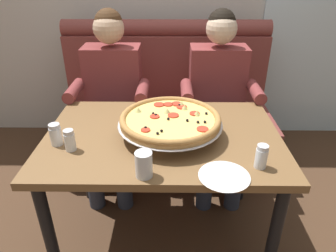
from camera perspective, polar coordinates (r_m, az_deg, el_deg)
The scene contains 11 objects.
ground_plane at distance 2.11m, azimuth -0.83°, elevation -19.11°, with size 16.00×16.00×0.00m, color #4C3321.
booth_bench at distance 2.59m, azimuth -0.40°, elevation 1.83°, with size 1.68×0.78×1.13m.
dining_table at distance 1.69m, azimuth -0.98°, elevation -4.19°, with size 1.24×0.84×0.74m.
diner_left at distance 2.25m, azimuth -10.27°, elevation 5.91°, with size 0.54×0.64×1.27m.
diner_right at distance 2.24m, azimuth 9.22°, elevation 5.84°, with size 0.54×0.64×1.27m.
pizza at distance 1.60m, azimuth 0.42°, elevation 1.17°, with size 0.54×0.54×0.12m.
shaker_oregano at distance 1.43m, azimuth 16.76°, elevation -5.65°, with size 0.05×0.05×0.11m.
shaker_pepper_flakes at distance 1.63m, azimuth -19.91°, elevation -1.70°, with size 0.06×0.06×0.11m.
shaker_parmesan at distance 1.56m, azimuth -17.59°, elevation -2.75°, with size 0.05×0.05×0.11m.
plate_near_left at distance 1.35m, azimuth 10.31°, elevation -8.86°, with size 0.22×0.22×0.02m.
drinking_glass at distance 1.32m, azimuth -4.46°, elevation -7.34°, with size 0.07×0.07×0.12m.
Camera 1 is at (0.05, -1.42, 1.56)m, focal length 33.14 mm.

